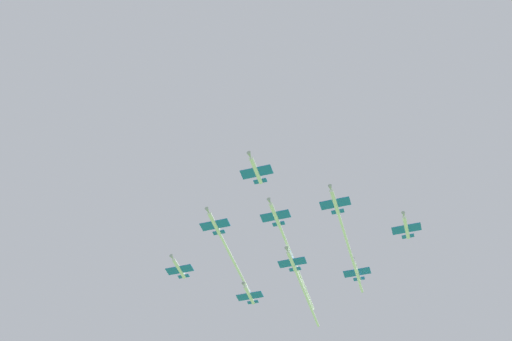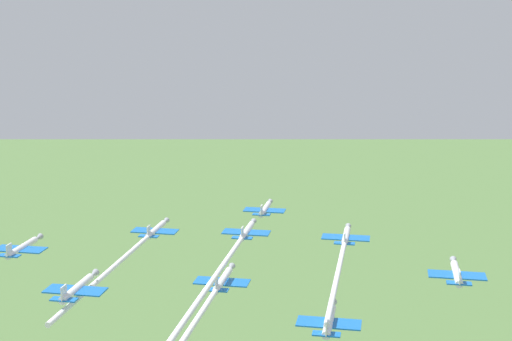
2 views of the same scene
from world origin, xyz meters
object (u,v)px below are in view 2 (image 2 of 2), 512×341
object	(u,v)px
jet_center_rear	(457,273)
jet_port_trail	(207,305)
jet_port_inner	(132,251)
jet_starboard_inner	(342,256)
jet_starboard_trail	(78,288)
jet_starboard_outer	(22,247)
jet_port_outer	(228,258)
jet_lead	(265,209)
jet_tail_end	(329,320)

from	to	relation	value
jet_center_rear	jet_port_trail	distance (m)	36.35
jet_port_inner	jet_center_rear	bearing A→B (deg)	-4.55
jet_center_rear	jet_port_trail	size ratio (longest dim) A/B	0.29
jet_center_rear	jet_starboard_inner	bearing A→B (deg)	160.21
jet_port_inner	jet_starboard_trail	world-z (taller)	jet_starboard_trail
jet_starboard_outer	jet_port_trail	bearing A→B (deg)	-21.64
jet_starboard_inner	jet_port_outer	distance (m)	17.88
jet_lead	jet_center_rear	distance (m)	47.72
jet_port_trail	jet_starboard_trail	bearing A→B (deg)	-168.34
jet_tail_end	jet_lead	bearing A→B (deg)	108.43
jet_lead	jet_port_outer	world-z (taller)	jet_port_outer
jet_port_inner	jet_port_outer	xyz separation A→B (m)	(13.55, -10.76, 1.12)
jet_starboard_inner	jet_center_rear	size ratio (longest dim) A/B	3.63
jet_tail_end	jet_port_outer	bearing A→B (deg)	134.70
jet_lead	jet_starboard_outer	xyz separation A→B (m)	(-45.00, -15.87, 0.67)
jet_starboard_inner	jet_center_rear	xyz separation A→B (m)	(12.60, -12.76, 0.33)
jet_port_inner	jet_tail_end	world-z (taller)	jet_port_inner
jet_port_outer	jet_starboard_outer	distance (m)	33.74
jet_port_trail	jet_tail_end	size ratio (longest dim) A/B	3.47
jet_starboard_trail	jet_tail_end	world-z (taller)	jet_starboard_trail
jet_lead	jet_tail_end	distance (m)	53.35
jet_port_inner	jet_starboard_outer	bearing A→B (deg)	-166.56
jet_port_trail	jet_starboard_trail	distance (m)	17.42
jet_starboard_outer	jet_center_rear	bearing A→B (deg)	0.00
jet_starboard_inner	jet_port_outer	world-z (taller)	jet_port_outer
jet_center_rear	jet_tail_end	world-z (taller)	jet_center_rear
jet_lead	jet_starboard_outer	bearing A→B (deg)	-135.00
jet_tail_end	jet_port_inner	bearing A→B (deg)	148.22
jet_starboard_inner	jet_tail_end	xyz separation A→B (m)	(-9.90, -20.69, -1.15)
jet_port_inner	jet_port_outer	distance (m)	17.34
jet_port_outer	jet_starboard_trail	xyz separation A→B (m)	(-22.58, -8.10, 0.37)
jet_port_inner	jet_starboard_trail	size ratio (longest dim) A/B	4.02
jet_lead	jet_port_trail	bearing A→B (deg)	-90.00
jet_starboard_inner	jet_port_trail	world-z (taller)	jet_starboard_inner
jet_lead	jet_starboard_trail	size ratio (longest dim) A/B	1.00
jet_lead	jet_starboard_inner	world-z (taller)	jet_starboard_inner
jet_center_rear	jet_port_trail	world-z (taller)	jet_center_rear
jet_starboard_inner	jet_port_outer	bearing A→B (deg)	-160.75
jet_port_inner	jet_tail_end	size ratio (longest dim) A/B	4.02
jet_starboard_outer	jet_port_outer	bearing A→B (deg)	0.30
jet_lead	jet_port_outer	bearing A→B (deg)	-90.00
jet_lead	jet_starboard_trail	distance (m)	53.36
jet_starboard_outer	jet_center_rear	world-z (taller)	same
jet_starboard_inner	jet_tail_end	bearing A→B (deg)	-90.00
jet_port_outer	jet_starboard_inner	bearing A→B (deg)	19.25
jet_port_inner	jet_port_trail	distance (m)	24.27
jet_port_inner	jet_center_rear	world-z (taller)	jet_center_rear
jet_starboard_outer	jet_starboard_inner	bearing A→B (deg)	6.84
jet_starboard_inner	jet_starboard_outer	distance (m)	50.97
jet_port_trail	jet_starboard_trail	world-z (taller)	jet_starboard_trail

